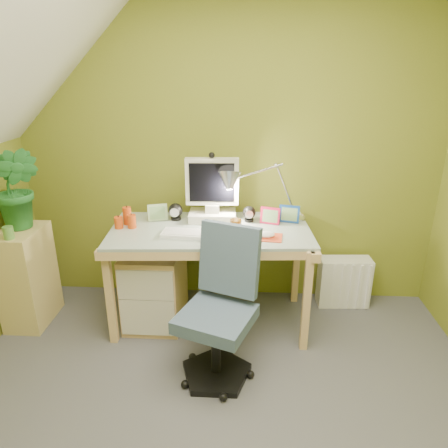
# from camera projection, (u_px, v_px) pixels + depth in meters

# --- Properties ---
(wall_back) EXTENTS (3.20, 0.01, 2.40)m
(wall_back) POSITION_uv_depth(u_px,v_px,m) (229.00, 152.00, 3.10)
(wall_back) COLOR olive
(wall_back) RESTS_ON floor
(desk) EXTENTS (1.43, 0.79, 0.75)m
(desk) POSITION_uv_depth(u_px,v_px,m) (211.00, 276.00, 3.01)
(desk) COLOR tan
(desk) RESTS_ON floor
(monitor) EXTENTS (0.36, 0.22, 0.49)m
(monitor) POSITION_uv_depth(u_px,v_px,m) (212.00, 188.00, 2.96)
(monitor) COLOR beige
(monitor) RESTS_ON desk
(speaker_left) EXTENTS (0.12, 0.12, 0.13)m
(speaker_left) POSITION_uv_depth(u_px,v_px,m) (176.00, 212.00, 3.02)
(speaker_left) COLOR black
(speaker_left) RESTS_ON desk
(speaker_right) EXTENTS (0.10, 0.10, 0.11)m
(speaker_right) POSITION_uv_depth(u_px,v_px,m) (249.00, 214.00, 2.99)
(speaker_right) COLOR black
(speaker_right) RESTS_ON desk
(keyboard) EXTENTS (0.48, 0.19, 0.02)m
(keyboard) POSITION_uv_depth(u_px,v_px,m) (197.00, 234.00, 2.75)
(keyboard) COLOR white
(keyboard) RESTS_ON desk
(mousepad) EXTENTS (0.24, 0.18, 0.01)m
(mousepad) POSITION_uv_depth(u_px,v_px,m) (265.00, 237.00, 2.73)
(mousepad) COLOR #D04220
(mousepad) RESTS_ON desk
(mouse) EXTENTS (0.13, 0.09, 0.04)m
(mouse) POSITION_uv_depth(u_px,v_px,m) (266.00, 235.00, 2.72)
(mouse) COLOR white
(mouse) RESTS_ON mousepad
(amber_tumbler) EXTENTS (0.09, 0.09, 0.10)m
(amber_tumbler) POSITION_uv_depth(u_px,v_px,m) (236.00, 227.00, 2.78)
(amber_tumbler) COLOR #915815
(amber_tumbler) RESTS_ON desk
(candle_cluster) EXTENTS (0.18, 0.16, 0.13)m
(candle_cluster) POSITION_uv_depth(u_px,v_px,m) (126.00, 218.00, 2.90)
(candle_cluster) COLOR #D54812
(candle_cluster) RESTS_ON desk
(photo_frame_red) EXTENTS (0.14, 0.06, 0.12)m
(photo_frame_red) POSITION_uv_depth(u_px,v_px,m) (270.00, 216.00, 2.95)
(photo_frame_red) COLOR red
(photo_frame_red) RESTS_ON desk
(photo_frame_blue) EXTENTS (0.15, 0.05, 0.13)m
(photo_frame_blue) POSITION_uv_depth(u_px,v_px,m) (289.00, 214.00, 2.98)
(photo_frame_blue) COLOR navy
(photo_frame_blue) RESTS_ON desk
(photo_frame_green) EXTENTS (0.14, 0.06, 0.12)m
(photo_frame_green) POSITION_uv_depth(u_px,v_px,m) (158.00, 212.00, 3.01)
(photo_frame_green) COLOR #95B47B
(photo_frame_green) RESTS_ON desk
(desk_lamp) EXTENTS (0.61, 0.29, 0.63)m
(desk_lamp) POSITION_uv_depth(u_px,v_px,m) (275.00, 179.00, 2.91)
(desk_lamp) COLOR #BBBBC0
(desk_lamp) RESTS_ON desk
(side_ledge) EXTENTS (0.27, 0.42, 0.73)m
(side_ledge) POSITION_uv_depth(u_px,v_px,m) (27.00, 277.00, 3.01)
(side_ledge) COLOR tan
(side_ledge) RESTS_ON floor
(potted_plant) EXTENTS (0.32, 0.26, 0.58)m
(potted_plant) POSITION_uv_depth(u_px,v_px,m) (17.00, 189.00, 2.82)
(potted_plant) COLOR #246C2B
(potted_plant) RESTS_ON side_ledge
(green_cup) EXTENTS (0.08, 0.08, 0.09)m
(green_cup) POSITION_uv_depth(u_px,v_px,m) (8.00, 233.00, 2.72)
(green_cup) COLOR #59913C
(green_cup) RESTS_ON side_ledge
(task_chair) EXTENTS (0.60, 0.60, 0.84)m
(task_chair) POSITION_uv_depth(u_px,v_px,m) (216.00, 318.00, 2.42)
(task_chair) COLOR #42556C
(task_chair) RESTS_ON floor
(radiator) EXTENTS (0.41, 0.18, 0.40)m
(radiator) POSITION_uv_depth(u_px,v_px,m) (344.00, 282.00, 3.28)
(radiator) COLOR white
(radiator) RESTS_ON floor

